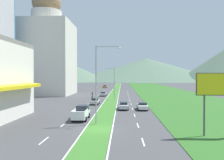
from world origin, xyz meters
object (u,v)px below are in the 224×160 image
at_px(car_0, 142,106).
at_px(car_5, 95,101).
at_px(street_lamp_mid, 113,81).
at_px(car_1, 105,86).
at_px(motorcycle_rider, 92,95).
at_px(street_lamp_near, 99,79).
at_px(car_2, 124,106).
at_px(car_4, 103,94).
at_px(pickup_truck_0, 81,113).
at_px(billboard_roadside, 222,88).

relative_size(car_0, car_5, 0.98).
distance_m(street_lamp_mid, car_0, 17.98).
bearing_deg(street_lamp_mid, car_5, -114.58).
height_order(car_1, motorcycle_rider, motorcycle_rider).
relative_size(street_lamp_near, car_2, 2.35).
xyz_separation_m(street_lamp_mid, car_2, (2.81, -15.89, -4.44)).
xyz_separation_m(street_lamp_near, street_lamp_mid, (0.72, 30.07, -1.02)).
distance_m(car_2, car_4, 29.79).
height_order(street_lamp_near, car_0, street_lamp_near).
relative_size(car_4, pickup_truck_0, 0.83).
height_order(street_lamp_mid, pickup_truck_0, street_lamp_mid).
bearing_deg(billboard_roadside, car_0, 109.65).
height_order(billboard_roadside, car_0, billboard_roadside).
bearing_deg(car_1, car_0, -170.33).
bearing_deg(pickup_truck_0, motorcycle_rider, 4.78).
bearing_deg(motorcycle_rider, car_2, -157.52).
bearing_deg(street_lamp_near, billboard_roadside, -21.14).
height_order(car_2, motorcycle_rider, motorcycle_rider).
relative_size(street_lamp_mid, car_5, 1.92).
bearing_deg(street_lamp_mid, billboard_roadside, -69.26).
xyz_separation_m(billboard_roadside, car_0, (-6.93, 19.42, -4.69)).
bearing_deg(motorcycle_rider, car_1, 0.72).
bearing_deg(car_2, motorcycle_rider, -157.52).
xyz_separation_m(street_lamp_mid, billboard_roadside, (13.47, -35.56, 0.23)).
relative_size(car_5, motorcycle_rider, 2.33).
distance_m(street_lamp_mid, car_5, 10.26).
xyz_separation_m(car_4, motorcycle_rider, (-2.76, -6.41, 0.01)).
relative_size(car_0, car_4, 1.02).
distance_m(car_4, car_5, 21.58).
bearing_deg(pickup_truck_0, car_1, 2.20).
bearing_deg(car_1, billboard_roadside, -168.34).
bearing_deg(car_0, car_2, -93.97).
xyz_separation_m(car_5, motorcycle_rider, (-2.71, 15.16, -0.02)).
xyz_separation_m(street_lamp_mid, motorcycle_rider, (-6.56, 6.75, -4.45)).
height_order(car_0, car_4, car_4).
xyz_separation_m(street_lamp_mid, pickup_truck_0, (-3.79, -26.38, -4.21)).
height_order(billboard_roadside, motorcycle_rider, billboard_roadside).
height_order(car_1, pickup_truck_0, pickup_truck_0).
distance_m(billboard_roadside, car_5, 32.53).
xyz_separation_m(car_0, pickup_truck_0, (-10.32, -10.24, 0.25)).
height_order(car_5, motorcycle_rider, motorcycle_rider).
bearing_deg(car_1, street_lamp_near, -176.05).
relative_size(car_0, car_2, 0.99).
xyz_separation_m(street_lamp_near, car_0, (7.26, 13.93, -5.48)).
relative_size(car_2, pickup_truck_0, 0.86).
distance_m(street_lamp_mid, billboard_roadside, 38.03).
height_order(car_2, car_5, car_5).
height_order(car_2, pickup_truck_0, pickup_truck_0).
xyz_separation_m(car_2, car_5, (-6.65, 7.47, 0.02)).
bearing_deg(car_4, car_0, -160.58).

